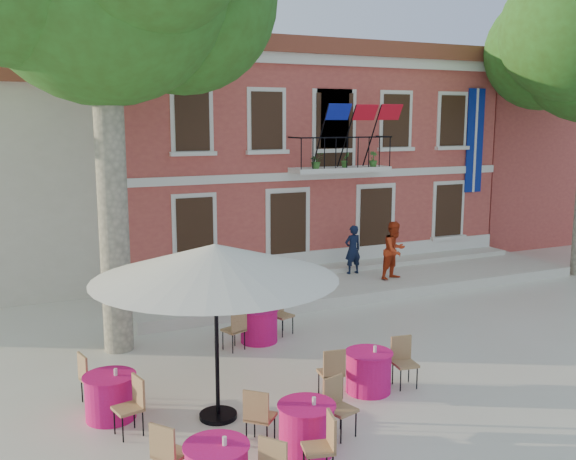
# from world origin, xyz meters

# --- Properties ---
(ground) EXTENTS (90.00, 90.00, 0.00)m
(ground) POSITION_xyz_m (0.00, 0.00, 0.00)
(ground) COLOR beige
(ground) RESTS_ON ground
(main_building) EXTENTS (13.50, 9.59, 7.50)m
(main_building) POSITION_xyz_m (2.00, 9.99, 3.78)
(main_building) COLOR #C55447
(main_building) RESTS_ON ground
(neighbor_east) EXTENTS (9.40, 9.40, 6.40)m
(neighbor_east) POSITION_xyz_m (14.00, 11.00, 3.22)
(neighbor_east) COLOR #C55447
(neighbor_east) RESTS_ON ground
(terrace) EXTENTS (14.00, 3.40, 0.30)m
(terrace) POSITION_xyz_m (2.00, 4.40, 0.15)
(terrace) COLOR silver
(terrace) RESTS_ON ground
(patio_umbrella) EXTENTS (4.07, 4.07, 3.02)m
(patio_umbrella) POSITION_xyz_m (-4.63, -2.13, 2.72)
(patio_umbrella) COLOR black
(patio_umbrella) RESTS_ON ground
(pedestrian_navy) EXTENTS (0.57, 0.39, 1.52)m
(pedestrian_navy) POSITION_xyz_m (2.13, 4.92, 1.06)
(pedestrian_navy) COLOR black
(pedestrian_navy) RESTS_ON terrace
(pedestrian_orange) EXTENTS (1.00, 0.87, 1.74)m
(pedestrian_orange) POSITION_xyz_m (2.91, 3.81, 1.17)
(pedestrian_orange) COLOR red
(pedestrian_orange) RESTS_ON terrace
(cafe_table_0) EXTENTS (0.90, 1.97, 0.95)m
(cafe_table_0) POSITION_xyz_m (-6.30, -1.38, 0.42)
(cafe_table_0) COLOR #CE1372
(cafe_table_0) RESTS_ON ground
(cafe_table_1) EXTENTS (1.82, 1.80, 0.95)m
(cafe_table_1) POSITION_xyz_m (-3.77, -3.78, 0.43)
(cafe_table_1) COLOR #CE1372
(cafe_table_1) RESTS_ON ground
(cafe_table_3) EXTENTS (1.95, 1.04, 0.95)m
(cafe_table_3) POSITION_xyz_m (-2.56, 1.13, 0.42)
(cafe_table_3) COLOR #CE1372
(cafe_table_3) RESTS_ON ground
(cafe_table_4) EXTENTS (1.96, 0.90, 0.95)m
(cafe_table_4) POSITION_xyz_m (-1.73, -2.26, 0.42)
(cafe_table_4) COLOR #CE1372
(cafe_table_4) RESTS_ON ground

